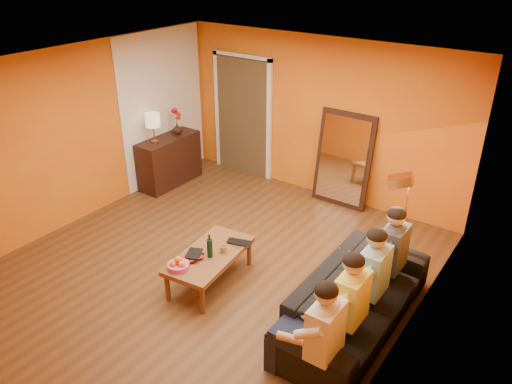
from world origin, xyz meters
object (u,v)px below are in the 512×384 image
Objects in this scene: sideboard at (170,161)px; sofa at (356,300)px; floor_lamp at (403,233)px; dog at (341,278)px; person_mid_left at (351,306)px; person_far_left at (325,338)px; vase at (177,129)px; coffee_table at (210,267)px; person_far_right at (393,255)px; mirror_frame at (344,159)px; wine_bottle at (210,246)px; person_mid_right at (373,279)px; tumbler at (223,249)px; table_lamp at (153,128)px; laptop at (238,244)px.

sofa is (4.24, -1.48, -0.09)m from sideboard.
dog is at bearing -131.99° from floor_lamp.
person_mid_left reaches higher than sofa.
person_far_left is at bearing -29.62° from sideboard.
dog is 3.75× the size of vase.
vase is at bearing 133.00° from coffee_table.
vase is at bearing 166.06° from person_far_right.
dog is at bearing -17.29° from sideboard.
dog is at bearing -63.77° from mirror_frame.
wine_bottle is at bearing 177.72° from person_mid_left.
dog is 4.23m from vase.
floor_lamp is (1.91, 1.34, 0.51)m from coffee_table.
sofa is 1.87× the size of person_mid_right.
wine_bottle is (-1.76, -0.37, 0.24)m from sofa.
person_mid_right is (0.13, 0.10, 0.28)m from sofa.
coffee_table is 2.39m from floor_lamp.
person_far_right is at bearing 25.12° from tumbler.
mirror_frame is at bearing 113.91° from person_far_left.
tumbler is (2.55, -1.39, -0.64)m from table_lamp.
table_lamp is 4.43m from person_far_right.
vase is (-3.92, 1.47, 0.60)m from dog.
sideboard is 3.61× the size of laptop.
person_mid_left is at bearing 90.00° from person_far_left.
person_far_right is (4.37, -0.53, -0.49)m from table_lamp.
floor_lamp is at bearing -6.14° from sideboard.
tumbler is at bearing 156.43° from person_far_left.
sofa is at bearing -52.45° from dog.
person_far_right reaches higher than sofa.
vase reaches higher than coffee_table.
person_far_right is (4.37, -0.83, 0.18)m from sideboard.
person_far_right is at bearing 90.00° from person_far_left.
person_far_right is at bearing 90.00° from person_mid_right.
tumbler reaches higher than laptop.
person_mid_left is (4.37, -1.93, 0.18)m from sideboard.
vase is (-4.37, 2.73, 0.33)m from person_far_left.
person_mid_right is at bearing -13.94° from table_lamp.
person_mid_right is (1.94, 0.42, 0.40)m from coffee_table.
person_mid_left is at bearing -90.00° from person_mid_right.
tumbler is (-1.79, -1.22, -0.26)m from floor_lamp.
person_far_right is at bearing -13.94° from vase.
sideboard reaches higher than sofa.
mirror_frame is 1.25× the size of person_far_right.
wine_bottle is 0.44m from laptop.
person_mid_left is 12.86× the size of tumbler.
floor_lamp is 2.33m from wine_bottle.
wine_bottle is at bearing -112.38° from tumbler.
dog is (1.13, -2.30, -0.42)m from mirror_frame.
wine_bottle is at bearing -32.19° from table_lamp.
sideboard is 3.06m from tumbler.
coffee_table is (2.43, -1.51, -0.90)m from table_lamp.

